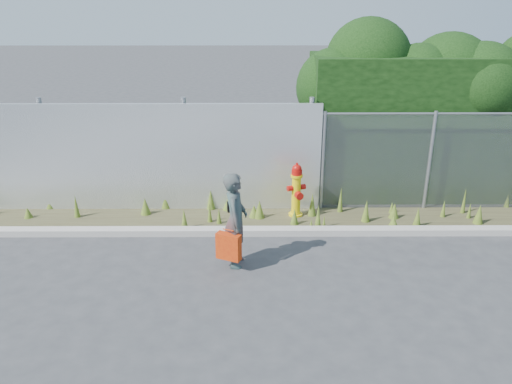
{
  "coord_description": "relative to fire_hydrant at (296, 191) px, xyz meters",
  "views": [
    {
      "loc": [
        -0.34,
        -6.53,
        4.12
      ],
      "look_at": [
        -0.3,
        1.4,
        1.0
      ],
      "focal_mm": 35.0,
      "sensor_mm": 36.0,
      "label": 1
    }
  ],
  "objects": [
    {
      "name": "woman",
      "position": [
        -1.13,
        -1.9,
        0.25
      ],
      "size": [
        0.39,
        0.59,
        1.58
      ],
      "primitive_type": "imported",
      "rotation": [
        0.0,
        0.0,
        1.54
      ],
      "color": "#116C66",
      "rests_on": "ground"
    },
    {
      "name": "red_tote_bag",
      "position": [
        -1.24,
        -2.09,
        -0.13
      ],
      "size": [
        0.4,
        0.15,
        0.52
      ],
      "rotation": [
        0.0,
        0.0,
        -0.42
      ],
      "color": "red"
    },
    {
      "name": "corrugated_fence",
      "position": [
        -3.75,
        0.39,
        0.56
      ],
      "size": [
        8.5,
        0.21,
        2.3
      ],
      "color": "silver",
      "rests_on": "ground"
    },
    {
      "name": "hedge",
      "position": [
        3.72,
        1.44,
        1.53
      ],
      "size": [
        7.64,
        2.13,
        3.77
      ],
      "color": "black",
      "rests_on": "ground"
    },
    {
      "name": "black_shoulder_bag",
      "position": [
        -1.16,
        -1.76,
        0.42
      ],
      "size": [
        0.22,
        0.09,
        0.17
      ],
      "rotation": [
        0.0,
        0.0,
        0.18
      ],
      "color": "black"
    },
    {
      "name": "fire_hydrant",
      "position": [
        0.0,
        0.0,
        0.0
      ],
      "size": [
        0.38,
        0.34,
        1.12
      ],
      "rotation": [
        0.0,
        0.0,
        0.33
      ],
      "color": "yellow",
      "rests_on": "ground"
    },
    {
      "name": "chainlink_fence",
      "position": [
        3.75,
        0.39,
        0.49
      ],
      "size": [
        6.5,
        0.07,
        2.05
      ],
      "color": "gray",
      "rests_on": "ground"
    },
    {
      "name": "curb",
      "position": [
        -0.5,
        -0.81,
        -0.48
      ],
      "size": [
        16.0,
        0.22,
        0.12
      ],
      "primitive_type": "cube",
      "color": "#ADA59C",
      "rests_on": "ground"
    },
    {
      "name": "ground",
      "position": [
        -0.5,
        -2.61,
        -0.54
      ],
      "size": [
        80.0,
        80.0,
        0.0
      ],
      "primitive_type": "plane",
      "color": "#38393B",
      "rests_on": "ground"
    },
    {
      "name": "weed_strip",
      "position": [
        0.29,
        -0.11,
        -0.42
      ],
      "size": [
        16.0,
        1.32,
        0.54
      ],
      "color": "#423D26",
      "rests_on": "ground"
    }
  ]
}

